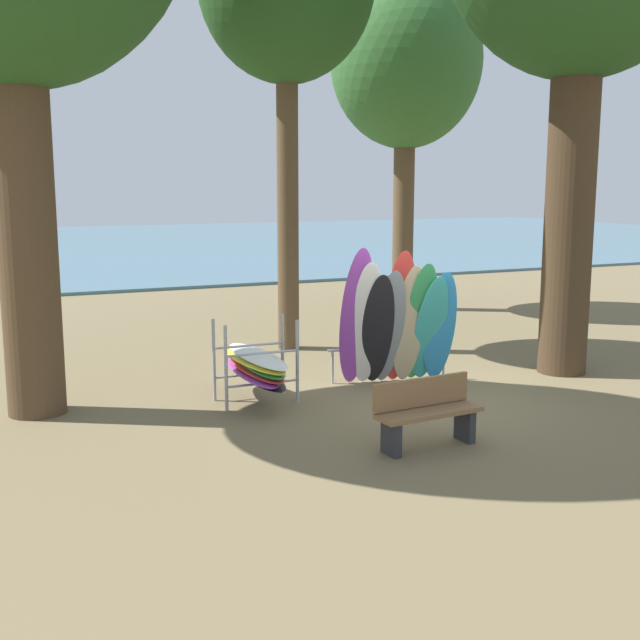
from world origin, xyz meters
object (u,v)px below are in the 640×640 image
Objects in this scene: tree_far_left_back at (406,63)px; board_storage_rack at (256,366)px; park_bench at (427,411)px; leaning_board_pile at (397,324)px.

tree_far_left_back is 3.95× the size of board_storage_rack.
park_bench is (1.24, -2.81, -0.10)m from board_storage_rack.
park_bench is at bearing -66.10° from board_storage_rack.
leaning_board_pile is (-4.05, -6.92, -5.15)m from tree_far_left_back.
board_storage_rack is 3.07m from park_bench.
tree_far_left_back is 5.88× the size of park_bench.
park_bench is (-5.21, -9.73, -5.70)m from tree_far_left_back.
board_storage_rack is (-2.41, -0.00, -0.45)m from leaning_board_pile.
tree_far_left_back is 12.42m from park_bench.
leaning_board_pile is at bearing 0.03° from board_storage_rack.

